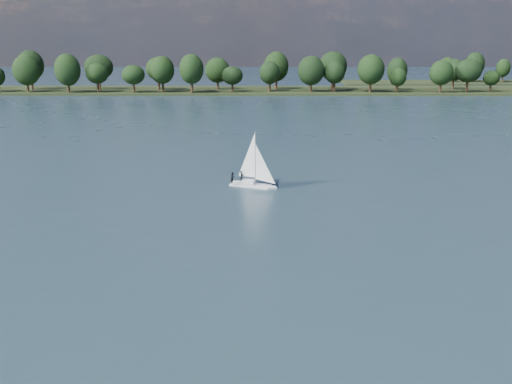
{
  "coord_description": "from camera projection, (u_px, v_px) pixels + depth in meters",
  "views": [
    {
      "loc": [
        10.3,
        -20.45,
        19.0
      ],
      "look_at": [
        9.92,
        42.39,
        2.5
      ],
      "focal_mm": 40.0,
      "sensor_mm": 36.0,
      "label": 1
    }
  ],
  "objects": [
    {
      "name": "ground",
      "position": [
        211.0,
        135.0,
        121.39
      ],
      "size": [
        700.0,
        700.0,
        0.0
      ],
      "primitive_type": "plane",
      "color": "#233342",
      "rests_on": "ground"
    },
    {
      "name": "sailboat",
      "position": [
        251.0,
        171.0,
        77.03
      ],
      "size": [
        6.26,
        3.88,
        7.99
      ],
      "rotation": [
        0.0,
        0.0,
        -0.39
      ],
      "color": "white",
      "rests_on": "ground"
    },
    {
      "name": "treeline",
      "position": [
        202.0,
        71.0,
        224.42
      ],
      "size": [
        563.03,
        74.25,
        18.9
      ],
      "color": "black",
      "rests_on": "ground"
    },
    {
      "name": "far_shore",
      "position": [
        234.0,
        91.0,
        229.72
      ],
      "size": [
        660.0,
        40.0,
        1.5
      ],
      "primitive_type": "cube",
      "color": "black",
      "rests_on": "ground"
    }
  ]
}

